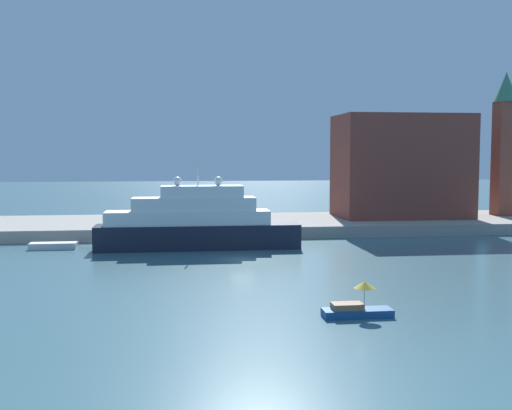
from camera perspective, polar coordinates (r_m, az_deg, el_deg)
name	(u,v)px	position (r m, az deg, el deg)	size (l,w,h in m)	color
ground	(243,260)	(67.84, -1.23, -5.02)	(400.00, 400.00, 0.00)	#3D6670
quay_dock	(224,225)	(93.91, -2.91, -1.84)	(110.00, 21.08, 1.59)	gray
large_yacht	(196,224)	(75.80, -5.52, -1.70)	(24.47, 4.40, 10.72)	black
small_motorboat	(357,307)	(45.08, 9.14, -9.12)	(4.91, 1.60, 2.53)	navy
work_barge	(53,246)	(79.51, -17.96, -3.54)	(5.51, 1.92, 0.76)	silver
harbor_building	(401,166)	(100.69, 13.05, 3.47)	(19.80, 12.02, 15.88)	brown
bell_tower	(505,137)	(107.98, 21.67, 5.76)	(3.82, 3.82, 22.77)	brown
parked_car	(118,219)	(90.40, -12.45, -1.29)	(4.04, 1.69, 1.42)	#B21E1E
person_figure	(152,221)	(85.59, -9.40, -1.47)	(0.36, 0.36, 1.66)	#4C4C4C
mooring_bollard	(229,225)	(84.64, -2.48, -1.80)	(0.43, 0.43, 0.61)	black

